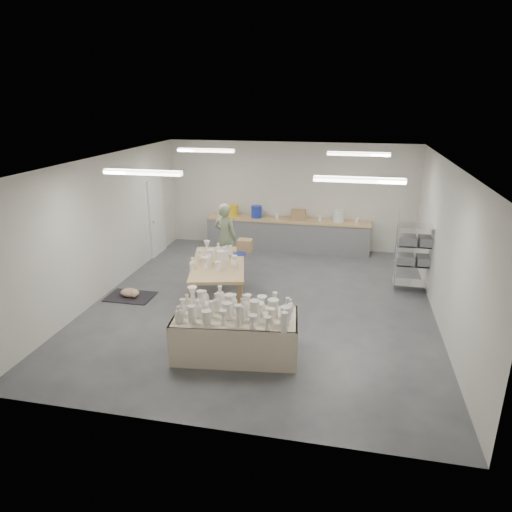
% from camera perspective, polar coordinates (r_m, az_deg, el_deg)
% --- Properties ---
extents(room, '(8.00, 8.02, 3.00)m').
position_cam_1_polar(room, '(9.22, 0.34, 6.12)').
color(room, '#424449').
rests_on(room, ground).
extents(back_counter, '(4.60, 0.60, 1.24)m').
position_cam_1_polar(back_counter, '(13.03, 3.90, 2.86)').
color(back_counter, tan).
rests_on(back_counter, ground).
extents(wire_shelf, '(0.88, 0.48, 1.80)m').
position_cam_1_polar(wire_shelf, '(10.72, 19.39, 0.58)').
color(wire_shelf, silver).
rests_on(wire_shelf, ground).
extents(drying_table, '(2.17, 1.23, 1.10)m').
position_cam_1_polar(drying_table, '(7.75, -2.59, -9.49)').
color(drying_table, olive).
rests_on(drying_table, ground).
extents(work_table, '(1.56, 2.37, 1.17)m').
position_cam_1_polar(work_table, '(9.81, -4.47, -0.66)').
color(work_table, tan).
rests_on(work_table, ground).
extents(rug, '(1.00, 0.70, 0.02)m').
position_cam_1_polar(rug, '(10.42, -15.44, -4.91)').
color(rug, black).
rests_on(rug, ground).
extents(cat, '(0.47, 0.36, 0.18)m').
position_cam_1_polar(cat, '(10.36, -15.42, -4.44)').
color(cat, white).
rests_on(cat, rug).
extents(potter, '(0.71, 0.57, 1.71)m').
position_cam_1_polar(potter, '(11.42, -3.85, 2.42)').
color(potter, '#8EA07C').
rests_on(potter, ground).
extents(red_stool, '(0.34, 0.34, 0.30)m').
position_cam_1_polar(red_stool, '(11.85, -3.44, 0.07)').
color(red_stool, red).
rests_on(red_stool, ground).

